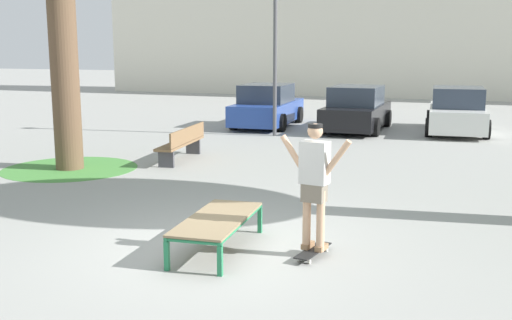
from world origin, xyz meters
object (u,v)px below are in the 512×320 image
object	(u,v)px
skater	(314,178)
light_post	(275,12)
car_blue	(267,107)
park_bench	(182,142)
skate_box	(217,221)
car_black	(357,110)
car_white	(457,112)
skateboard	(313,251)

from	to	relation	value
skater	light_post	world-z (taller)	light_post
car_blue	park_bench	size ratio (longest dim) A/B	1.77
skate_box	skater	world-z (taller)	skater
skater	car_blue	distance (m)	13.85
skater	light_post	distance (m)	11.74
park_bench	car_black	bearing A→B (deg)	67.77
skater	skate_box	bearing A→B (deg)	-171.50
skate_box	car_black	xyz separation A→B (m)	(-0.69, 13.03, 0.28)
car_blue	park_bench	bearing A→B (deg)	-87.64
skate_box	park_bench	size ratio (longest dim) A/B	0.80
skate_box	car_white	xyz separation A→B (m)	(2.51, 13.57, 0.28)
skater	car_black	xyz separation A→B (m)	(-2.00, 12.84, -0.38)
skateboard	skate_box	bearing A→B (deg)	-171.57
skateboard	park_bench	size ratio (longest dim) A/B	0.34
park_bench	skateboard	bearing A→B (deg)	-49.43
skateboard	skater	distance (m)	0.99
skateboard	car_white	bearing A→B (deg)	84.84
skater	park_bench	xyz separation A→B (m)	(-4.90, 5.72, -0.62)
skater	park_bench	bearing A→B (deg)	130.58
car_black	skateboard	bearing A→B (deg)	-81.16
skate_box	car_white	distance (m)	13.80
car_white	skateboard	bearing A→B (deg)	-95.16
skateboard	car_blue	distance (m)	13.86
park_bench	light_post	size ratio (longest dim) A/B	0.42
skateboard	park_bench	xyz separation A→B (m)	(-4.90, 5.73, 0.37)
car_black	light_post	distance (m)	4.41
skateboard	car_black	size ratio (longest dim) A/B	0.20
skate_box	car_blue	distance (m)	13.60
skater	car_white	distance (m)	13.44
skater	skateboard	bearing A→B (deg)	-99.04
skate_box	car_blue	size ratio (longest dim) A/B	0.46
skate_box	car_white	bearing A→B (deg)	79.52
skate_box	skateboard	distance (m)	1.36
skateboard	car_blue	bearing A→B (deg)	112.05
car_blue	light_post	xyz separation A→B (m)	(1.03, -2.21, 3.13)
skate_box	car_black	size ratio (longest dim) A/B	0.47
skate_box	car_black	bearing A→B (deg)	93.05
car_white	park_bench	bearing A→B (deg)	-128.62
car_blue	car_white	size ratio (longest dim) A/B	1.00
skate_box	light_post	xyz separation A→B (m)	(-2.86, 10.82, 3.41)
car_black	light_post	bearing A→B (deg)	-134.43
car_blue	light_post	world-z (taller)	light_post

